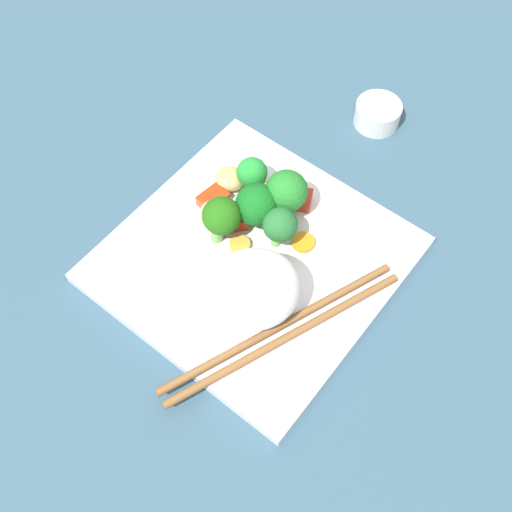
{
  "coord_description": "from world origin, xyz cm",
  "views": [
    {
      "loc": [
        25.46,
        20.46,
        55.03
      ],
      "look_at": [
        0.8,
        0.93,
        3.31
      ],
      "focal_mm": 44.73,
      "sensor_mm": 36.0,
      "label": 1
    }
  ],
  "objects_px": {
    "broccoli_floret_0": "(257,205)",
    "chopstick_pair": "(282,332)",
    "sauce_cup": "(378,114)",
    "square_plate": "(254,260)",
    "carrot_slice_2": "(303,242)",
    "rice_mound": "(254,289)"
  },
  "relations": [
    {
      "from": "square_plate",
      "to": "carrot_slice_2",
      "type": "height_order",
      "value": "carrot_slice_2"
    },
    {
      "from": "rice_mound",
      "to": "broccoli_floret_0",
      "type": "distance_m",
      "value": 0.09
    },
    {
      "from": "broccoli_floret_0",
      "to": "carrot_slice_2",
      "type": "xyz_separation_m",
      "value": [
        -0.01,
        0.05,
        -0.03
      ]
    },
    {
      "from": "square_plate",
      "to": "sauce_cup",
      "type": "bearing_deg",
      "value": -178.28
    },
    {
      "from": "broccoli_floret_0",
      "to": "sauce_cup",
      "type": "bearing_deg",
      "value": 175.92
    },
    {
      "from": "square_plate",
      "to": "rice_mound",
      "type": "bearing_deg",
      "value": 38.74
    },
    {
      "from": "square_plate",
      "to": "chopstick_pair",
      "type": "relative_size",
      "value": 1.09
    },
    {
      "from": "square_plate",
      "to": "carrot_slice_2",
      "type": "bearing_deg",
      "value": 144.59
    },
    {
      "from": "broccoli_floret_0",
      "to": "carrot_slice_2",
      "type": "relative_size",
      "value": 2.41
    },
    {
      "from": "square_plate",
      "to": "carrot_slice_2",
      "type": "xyz_separation_m",
      "value": [
        -0.04,
        0.03,
        0.01
      ]
    },
    {
      "from": "carrot_slice_2",
      "to": "square_plate",
      "type": "bearing_deg",
      "value": -35.41
    },
    {
      "from": "square_plate",
      "to": "broccoli_floret_0",
      "type": "xyz_separation_m",
      "value": [
        -0.03,
        -0.02,
        0.04
      ]
    },
    {
      "from": "square_plate",
      "to": "broccoli_floret_0",
      "type": "bearing_deg",
      "value": -146.2
    },
    {
      "from": "broccoli_floret_0",
      "to": "chopstick_pair",
      "type": "height_order",
      "value": "broccoli_floret_0"
    },
    {
      "from": "chopstick_pair",
      "to": "sauce_cup",
      "type": "xyz_separation_m",
      "value": [
        -0.29,
        -0.08,
        -0.0
      ]
    },
    {
      "from": "square_plate",
      "to": "sauce_cup",
      "type": "height_order",
      "value": "sauce_cup"
    },
    {
      "from": "square_plate",
      "to": "broccoli_floret_0",
      "type": "relative_size",
      "value": 4.75
    },
    {
      "from": "chopstick_pair",
      "to": "sauce_cup",
      "type": "distance_m",
      "value": 0.3
    },
    {
      "from": "rice_mound",
      "to": "chopstick_pair",
      "type": "distance_m",
      "value": 0.05
    },
    {
      "from": "broccoli_floret_0",
      "to": "sauce_cup",
      "type": "height_order",
      "value": "broccoli_floret_0"
    },
    {
      "from": "carrot_slice_2",
      "to": "chopstick_pair",
      "type": "distance_m",
      "value": 0.1
    },
    {
      "from": "rice_mound",
      "to": "chopstick_pair",
      "type": "height_order",
      "value": "rice_mound"
    }
  ]
}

